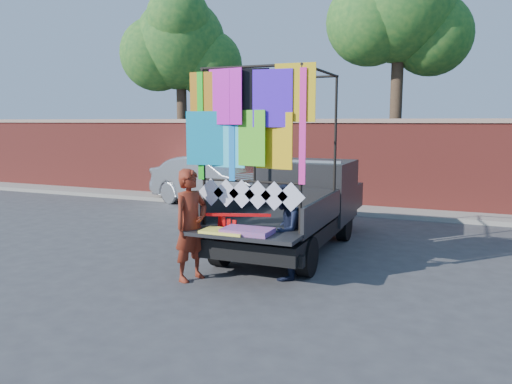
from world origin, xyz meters
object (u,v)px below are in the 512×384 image
at_px(man, 285,232).
at_px(pickup_truck, 301,203).
at_px(woman, 191,225).
at_px(sedan, 217,181).

bearing_deg(man, pickup_truck, -167.01).
bearing_deg(man, woman, -63.82).
relative_size(pickup_truck, woman, 2.99).
distance_m(woman, man, 1.51).
bearing_deg(man, sedan, -142.93).
distance_m(pickup_truck, woman, 3.12).
xyz_separation_m(pickup_truck, sedan, (-3.74, 3.50, -0.10)).
bearing_deg(sedan, man, -126.14).
xyz_separation_m(pickup_truck, man, (0.49, -2.36, -0.08)).
bearing_deg(woman, pickup_truck, 1.04).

